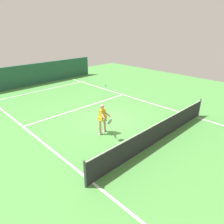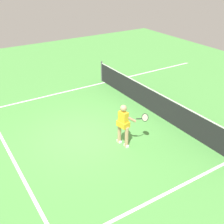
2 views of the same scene
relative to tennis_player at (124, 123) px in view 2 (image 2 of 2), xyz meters
name	(u,v)px [view 2 (image 2 of 2)]	position (x,y,z in m)	size (l,w,h in m)	color
ground_plane	(81,135)	(-1.32, -1.02, -0.85)	(27.45, 27.45, 0.00)	#4C9342
service_line_marking	(12,157)	(-1.32, -3.56, -0.84)	(7.93, 0.10, 0.01)	white
sideline_left_marking	(43,97)	(-5.29, -1.02, -0.84)	(0.10, 19.12, 0.01)	white
sideline_right_marking	(148,203)	(2.64, -1.02, -0.84)	(0.10, 19.12, 0.01)	white
court_net	(153,101)	(-1.32, 2.41, -0.34)	(8.61, 0.08, 1.09)	#4C4C51
tennis_player	(124,123)	(0.00, 0.00, 0.00)	(0.71, 1.02, 1.55)	tan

